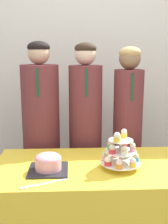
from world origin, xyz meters
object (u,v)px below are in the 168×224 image
at_px(round_cake, 48,162).
at_px(student_0, 42,140).
at_px(student_1, 85,139).
at_px(cake_knife, 36,185).
at_px(cupcake_stand, 120,152).
at_px(student_2, 127,139).

height_order(round_cake, student_0, student_0).
bearing_deg(student_1, round_cake, -112.84).
relative_size(cake_knife, student_0, 0.17).
relative_size(round_cake, cupcake_stand, 0.96).
bearing_deg(round_cake, student_0, 99.56).
xyz_separation_m(round_cake, cupcake_stand, (0.46, 0.02, 0.05)).
distance_m(round_cake, cake_knife, 0.22).
distance_m(student_0, student_2, 0.75).
height_order(cake_knife, cupcake_stand, cupcake_stand).
xyz_separation_m(student_1, student_2, (0.37, -0.00, -0.00)).
xyz_separation_m(student_0, student_2, (0.75, -0.00, 0.00)).
xyz_separation_m(cupcake_stand, student_0, (-0.57, 0.62, -0.11)).
relative_size(round_cake, cake_knife, 0.95).
xyz_separation_m(cupcake_stand, student_2, (0.17, 0.62, -0.11)).
height_order(student_1, student_2, student_1).
height_order(cupcake_stand, student_1, student_1).
bearing_deg(student_2, student_1, 180.00).
distance_m(cake_knife, student_1, 0.91).
distance_m(cake_knife, cupcake_stand, 0.58).
bearing_deg(student_1, student_0, 180.00).
relative_size(cupcake_stand, student_1, 0.17).
bearing_deg(student_0, cake_knife, -86.23).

